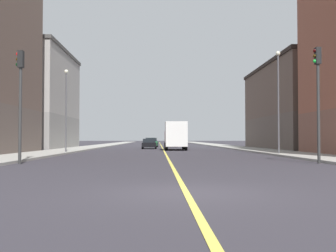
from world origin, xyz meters
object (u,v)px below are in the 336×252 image
Objects in this scene: car_black at (149,144)px; box_truck at (175,136)px; traffic_light_left_near at (318,89)px; traffic_light_right_near at (20,90)px; car_green at (151,143)px; street_lamp_left_near at (278,92)px; street_lamp_right_near at (66,102)px; building_left_mid at (305,107)px; building_right_midblock at (28,100)px; car_maroon at (172,143)px.

box_truck is (3.12, -6.14, 1.02)m from car_black.
traffic_light_right_near is (-15.83, -0.00, -0.15)m from traffic_light_left_near.
traffic_light_right_near is 1.43× the size of car_green.
street_lamp_left_near reaches higher than car_green.
car_black is at bearing 78.59° from traffic_light_right_near.
traffic_light_right_near is at bearing -101.41° from car_black.
street_lamp_left_near is (16.85, 10.27, 1.14)m from traffic_light_right_near.
traffic_light_right_near reaches higher than car_black.
street_lamp_right_near is 26.59m from car_green.
car_green reaches higher than car_black.
street_lamp_left_near reaches higher than box_truck.
building_left_mid reaches higher than street_lamp_right_near.
building_right_midblock is 31.43m from traffic_light_right_near.
building_left_mid is 5.01× the size of car_green.
car_green is 1.00× the size of car_black.
building_right_midblock is 3.97× the size of car_green.
car_green is (-18.84, 13.20, -4.51)m from building_left_mid.
car_maroon is at bearing 89.36° from box_truck.
box_truck is at bearing 69.18° from traffic_light_right_near.
street_lamp_right_near is 1.76× the size of car_black.
car_maroon reaches higher than car_black.
building_right_midblock is 2.04× the size of street_lamp_left_near.
street_lamp_right_near is at bearing -155.23° from building_left_mid.
street_lamp_left_near is at bearing 84.35° from traffic_light_left_near.
building_right_midblock is (-34.45, 3.02, 1.07)m from building_left_mid.
traffic_light_left_near is at bearing -109.12° from building_left_mid.
street_lamp_left_near is 1.10× the size of street_lamp_right_near.
traffic_light_left_near is (25.13, -29.93, -2.25)m from building_right_midblock.
building_left_mid is at bearing 8.89° from box_truck.
street_lamp_left_near is 23.35m from car_black.
traffic_light_left_near is 1.57× the size of car_maroon.
car_green is 9.54m from car_black.
traffic_light_right_near is at bearing -133.07° from building_left_mid.
building_left_mid reaches higher than traffic_light_right_near.
building_left_mid is at bearing -35.01° from car_green.
car_maroon is (9.48, 41.28, -3.23)m from traffic_light_right_near.
building_right_midblock is 22.65m from car_maroon.
traffic_light_left_near is 1.04× the size of traffic_light_right_near.
building_right_midblock is 2.44× the size of box_truck.
building_left_mid is 23.44m from car_green.
street_lamp_right_near is at bearing -61.14° from building_right_midblock.
traffic_light_left_near is at bearing 0.00° from traffic_light_right_near.
street_lamp_right_near reaches higher than traffic_light_right_near.
car_black is at bearing 2.38° from building_right_midblock.
box_truck is at bearing -79.27° from car_green.
car_maroon is 0.95× the size of car_black.
street_lamp_right_near is 1.08× the size of box_truck.
building_left_mid is 34.60m from building_right_midblock.
street_lamp_left_near is 32.17m from car_maroon.
building_left_mid is 5.28× the size of car_maroon.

